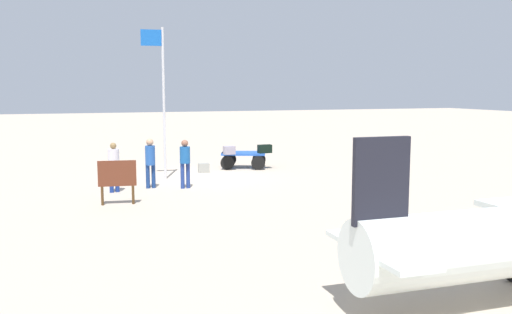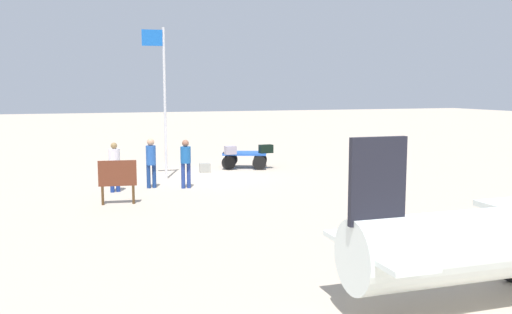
{
  "view_description": "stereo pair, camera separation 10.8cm",
  "coord_description": "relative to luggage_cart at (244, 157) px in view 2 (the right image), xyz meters",
  "views": [
    {
      "loc": [
        5.21,
        20.97,
        3.48
      ],
      "look_at": [
        -0.06,
        6.0,
        1.49
      ],
      "focal_mm": 38.44,
      "sensor_mm": 36.0,
      "label": 1
    },
    {
      "loc": [
        5.11,
        21.01,
        3.48
      ],
      "look_at": [
        -0.06,
        6.0,
        1.49
      ],
      "focal_mm": 38.44,
      "sensor_mm": 36.0,
      "label": 2
    }
  ],
  "objects": [
    {
      "name": "ground_plane",
      "position": [
        2.17,
        1.72,
        -0.49
      ],
      "size": [
        120.0,
        120.0,
        0.0
      ],
      "primitive_type": "plane",
      "color": "#B6A591"
    },
    {
      "name": "luggage_cart",
      "position": [
        0.0,
        0.0,
        0.0
      ],
      "size": [
        2.25,
        1.86,
        0.7
      ],
      "color": "blue",
      "rests_on": "ground"
    },
    {
      "name": "suitcase_maroon",
      "position": [
        -0.79,
        0.6,
        0.39
      ],
      "size": [
        0.61,
        0.34,
        0.36
      ],
      "color": "black",
      "rests_on": "luggage_cart"
    },
    {
      "name": "suitcase_tan",
      "position": [
        0.8,
        0.56,
        0.38
      ],
      "size": [
        0.49,
        0.35,
        0.35
      ],
      "color": "gray",
      "rests_on": "luggage_cart"
    },
    {
      "name": "suitcase_grey",
      "position": [
        1.96,
        0.71,
        -0.3
      ],
      "size": [
        0.5,
        0.38,
        0.39
      ],
      "color": "gray",
      "rests_on": "ground"
    },
    {
      "name": "worker_lead",
      "position": [
        3.44,
        4.03,
        0.52
      ],
      "size": [
        0.37,
        0.37,
        1.71
      ],
      "color": "navy",
      "rests_on": "ground"
    },
    {
      "name": "worker_trailing",
      "position": [
        5.85,
        3.96,
        0.5
      ],
      "size": [
        0.46,
        0.46,
        1.68
      ],
      "color": "navy",
      "rests_on": "ground"
    },
    {
      "name": "worker_supervisor",
      "position": [
        4.58,
        3.59,
        0.54
      ],
      "size": [
        0.37,
        0.37,
        1.75
      ],
      "color": "navy",
      "rests_on": "ground"
    },
    {
      "name": "flagpole",
      "position": [
        3.84,
        1.82,
        2.86
      ],
      "size": [
        0.86,
        0.11,
        5.75
      ],
      "color": "silver",
      "rests_on": "ground"
    },
    {
      "name": "signboard",
      "position": [
        5.94,
        6.05,
        0.38
      ],
      "size": [
        1.12,
        0.22,
        1.34
      ],
      "color": "#4C3319",
      "rests_on": "ground"
    }
  ]
}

